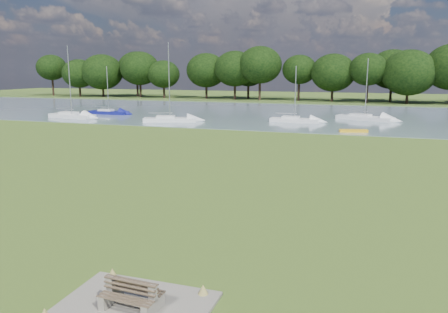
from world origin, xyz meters
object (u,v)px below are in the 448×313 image
(sailboat_2, at_px, (294,119))
(sailboat_5, at_px, (71,114))
(bench_pair, at_px, (132,295))
(kayak, at_px, (353,131))
(sailboat_1, at_px, (169,118))
(sailboat_3, at_px, (108,111))
(sailboat_4, at_px, (364,117))

(sailboat_2, bearing_deg, sailboat_5, -169.73)
(sailboat_2, xyz_separation_m, sailboat_5, (-29.87, -4.69, 0.07))
(sailboat_2, bearing_deg, bench_pair, -84.89)
(bench_pair, height_order, kayak, bench_pair)
(kayak, distance_m, sailboat_5, 37.44)
(sailboat_2, distance_m, sailboat_5, 30.24)
(kayak, distance_m, sailboat_2, 10.35)
(sailboat_1, height_order, sailboat_3, sailboat_1)
(sailboat_3, xyz_separation_m, sailboat_4, (36.34, 3.93, 0.02))
(sailboat_3, bearing_deg, sailboat_4, 6.01)
(sailboat_4, height_order, sailboat_5, sailboat_5)
(kayak, height_order, sailboat_3, sailboat_3)
(sailboat_3, bearing_deg, sailboat_1, -25.27)
(bench_pair, height_order, sailboat_2, sailboat_2)
(kayak, xyz_separation_m, sailboat_4, (0.88, 12.52, 0.30))
(kayak, relative_size, sailboat_5, 0.30)
(sailboat_4, distance_m, sailboat_5, 39.55)
(bench_pair, bearing_deg, sailboat_2, 97.03)
(bench_pair, height_order, sailboat_4, sailboat_4)
(sailboat_4, bearing_deg, sailboat_5, -142.95)
(sailboat_4, xyz_separation_m, sailboat_5, (-38.24, -10.07, 0.06))
(sailboat_3, bearing_deg, bench_pair, -56.66)
(kayak, xyz_separation_m, sailboat_2, (-7.49, 7.15, 0.29))
(sailboat_5, bearing_deg, sailboat_4, 20.96)
(bench_pair, relative_size, sailboat_1, 0.17)
(bench_pair, relative_size, kayak, 0.57)
(kayak, bearing_deg, sailboat_1, 159.41)
(kayak, height_order, sailboat_1, sailboat_1)
(bench_pair, bearing_deg, kayak, 86.54)
(kayak, relative_size, sailboat_1, 0.30)
(kayak, distance_m, sailboat_1, 22.77)
(sailboat_3, relative_size, sailboat_5, 0.72)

